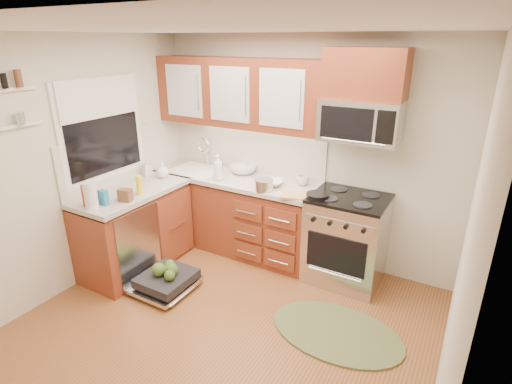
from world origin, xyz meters
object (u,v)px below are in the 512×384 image
Objects in this scene: upper_cabinets at (238,93)px; paper_towel_roll at (91,196)px; cup at (303,180)px; bowl_b at (243,170)px; dishwasher at (164,281)px; stock_pot at (264,185)px; microwave at (360,121)px; range at (346,239)px; cutting_board at (296,196)px; sink at (197,180)px; bowl_a at (272,183)px; rug at (336,332)px; skillet at (318,196)px.

upper_cabinets reaches higher than paper_towel_roll.
bowl_b is at bearing 178.37° from cup.
stock_pot reaches higher than dishwasher.
microwave reaches higher than paper_towel_roll.
range is (1.41, -0.15, -1.40)m from upper_cabinets.
stock_pot is 0.46m from cup.
range reaches higher than cutting_board.
upper_cabinets is 2.70× the size of microwave.
upper_cabinets is 2.93× the size of dishwasher.
bowl_b is 2.25× the size of cup.
sink is at bearing 169.25° from stock_pot.
microwave is 2.67m from paper_towel_roll.
cup is at bearing 31.45° from bowl_a.
cutting_board reaches higher than rug.
cutting_board is at bearing -77.25° from cup.
stock_pot reaches higher than cutting_board.
sink is 2.55× the size of bowl_a.
stock_pot is (1.05, -0.20, 0.19)m from sink.
paper_towel_roll is 1.76m from bowl_b.
upper_cabinets is at bearing 163.97° from skillet.
cup is (-0.08, 0.36, 0.04)m from cutting_board.
microwave reaches higher than dishwasher.
paper_towel_roll is (-1.19, -1.24, 0.07)m from stock_pot.
rug is (0.23, -1.00, -1.69)m from microwave.
sink is 2.33× the size of paper_towel_roll.
dishwasher is 1.82m from cup.
range is at bearing 22.78° from cutting_board.
rug is at bearing -42.37° from cutting_board.
rug is 1.68m from bowl_a.
cup is (-0.58, 0.03, -0.72)m from microwave.
bowl_a reaches higher than cutting_board.
upper_cabinets reaches higher than microwave.
cup is at bearing 0.18° from upper_cabinets.
stock_pot is (0.66, 0.92, 0.89)m from dishwasher.
cutting_board is 2.27× the size of cup.
rug is 3.82× the size of bowl_b.
dishwasher is 3.05× the size of skillet.
rug is (1.64, -1.02, -1.86)m from upper_cabinets.
upper_cabinets is 0.90m from bowl_b.
range is 0.60m from skillet.
range is 2.59m from paper_towel_roll.
paper_towel_roll is at bearing -132.83° from cup.
sink is at bearing -162.23° from bowl_b.
range is 1.47m from bowl_b.
bowl_a is at bearing 88.78° from stock_pot.
paper_towel_roll is (-0.52, -0.32, 0.96)m from dishwasher.
upper_cabinets reaches higher than rug.
cup reaches higher than rug.
rug is (1.77, 0.25, -0.09)m from dishwasher.
skillet is 0.86× the size of paper_towel_roll.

